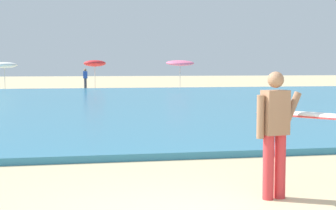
{
  "coord_description": "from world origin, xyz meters",
  "views": [
    {
      "loc": [
        -1.33,
        -5.25,
        1.81
      ],
      "look_at": [
        0.31,
        3.54,
        1.1
      ],
      "focal_mm": 53.38,
      "sensor_mm": 36.0,
      "label": 1
    }
  ],
  "objects_px": {
    "beach_umbrella_2": "(95,63)",
    "surfer_with_board": "(289,123)",
    "beach_umbrella_3": "(180,63)",
    "beachgoer_near_row_left": "(85,78)",
    "beach_umbrella_1": "(4,65)"
  },
  "relations": [
    {
      "from": "beach_umbrella_2",
      "to": "surfer_with_board",
      "type": "bearing_deg",
      "value": -87.83
    },
    {
      "from": "beach_umbrella_3",
      "to": "beach_umbrella_2",
      "type": "bearing_deg",
      "value": 171.18
    },
    {
      "from": "beachgoer_near_row_left",
      "to": "beach_umbrella_2",
      "type": "bearing_deg",
      "value": 70.18
    },
    {
      "from": "beach_umbrella_2",
      "to": "beach_umbrella_3",
      "type": "height_order",
      "value": "beach_umbrella_3"
    },
    {
      "from": "beach_umbrella_2",
      "to": "beachgoer_near_row_left",
      "type": "distance_m",
      "value": 2.63
    },
    {
      "from": "surfer_with_board",
      "to": "beach_umbrella_2",
      "type": "distance_m",
      "value": 33.97
    },
    {
      "from": "surfer_with_board",
      "to": "beach_umbrella_1",
      "type": "distance_m",
      "value": 33.28
    },
    {
      "from": "surfer_with_board",
      "to": "beachgoer_near_row_left",
      "type": "distance_m",
      "value": 31.76
    },
    {
      "from": "beach_umbrella_1",
      "to": "beach_umbrella_3",
      "type": "height_order",
      "value": "beach_umbrella_3"
    },
    {
      "from": "surfer_with_board",
      "to": "beach_umbrella_2",
      "type": "relative_size",
      "value": 1.1
    },
    {
      "from": "beach_umbrella_1",
      "to": "beach_umbrella_3",
      "type": "bearing_deg",
      "value": 2.5
    },
    {
      "from": "surfer_with_board",
      "to": "beach_umbrella_3",
      "type": "height_order",
      "value": "beach_umbrella_3"
    },
    {
      "from": "surfer_with_board",
      "to": "beachgoer_near_row_left",
      "type": "height_order",
      "value": "surfer_with_board"
    },
    {
      "from": "beach_umbrella_2",
      "to": "beachgoer_near_row_left",
      "type": "xyz_separation_m",
      "value": [
        -0.81,
        -2.24,
        -1.13
      ]
    },
    {
      "from": "surfer_with_board",
      "to": "beach_umbrella_2",
      "type": "bearing_deg",
      "value": 92.17
    }
  ]
}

